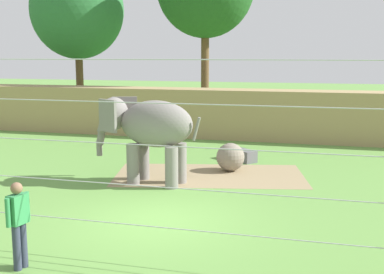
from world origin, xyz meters
name	(u,v)px	position (x,y,z in m)	size (l,w,h in m)	color
ground_plane	(156,220)	(0.00, 0.00, 0.00)	(120.00, 120.00, 0.00)	#609342
dirt_patch	(209,175)	(0.23, 4.78, 0.00)	(6.23, 3.31, 0.01)	#937F5B
embankment_wall	(241,114)	(0.00, 12.43, 1.16)	(36.00, 1.80, 2.33)	tan
elephant	(148,127)	(-1.39, 3.36, 1.76)	(3.58, 1.60, 2.65)	gray
enrichment_ball	(230,157)	(0.78, 5.59, 0.49)	(0.97, 0.97, 0.97)	gray
cable_fence	(114,157)	(0.00, -2.37, 2.04)	(11.55, 0.26, 4.06)	brown
zookeeper	(18,221)	(-1.55, -3.26, 0.93)	(0.29, 0.59, 1.67)	#33384C
feed_trough	(240,155)	(0.83, 7.38, 0.22)	(1.38, 1.30, 0.44)	slate
tree_left_of_centre	(77,10)	(-10.41, 16.20, 6.52)	(5.43, 5.43, 9.39)	brown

